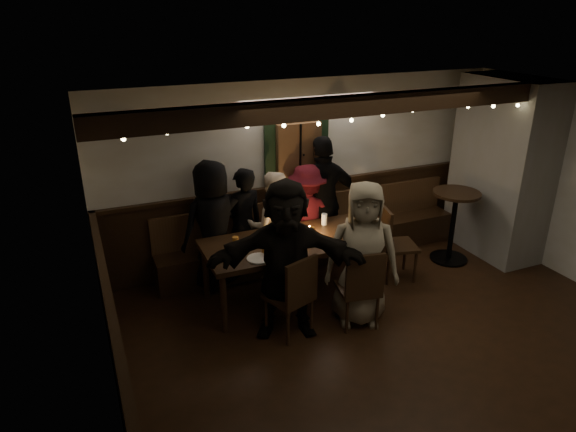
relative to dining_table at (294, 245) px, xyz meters
name	(u,v)px	position (x,y,z in m)	size (l,w,h in m)	color
room	(413,200)	(1.76, 0.02, 0.33)	(6.02, 5.01, 2.62)	black
dining_table	(294,245)	(0.00, 0.00, 0.00)	(2.26, 0.97, 0.98)	black
chair_near_left	(295,292)	(-0.33, -0.78, -0.18)	(0.58, 0.58, 1.00)	black
chair_near_right	(361,285)	(0.42, -0.93, -0.18)	(0.52, 0.52, 0.99)	black
chair_end	(392,239)	(1.41, -0.06, -0.16)	(0.56, 0.56, 1.03)	black
high_top	(454,217)	(2.53, 0.06, -0.07)	(0.67, 0.67, 1.06)	black
person_a	(213,225)	(-0.83, 0.72, 0.12)	(0.84, 0.55, 1.72)	black
person_b	(244,225)	(-0.41, 0.74, 0.05)	(0.57, 0.38, 1.58)	black
person_c	(272,226)	(-0.05, 0.63, 0.02)	(0.74, 0.57, 1.52)	beige
person_d	(307,217)	(0.51, 0.72, 0.02)	(0.98, 0.56, 1.51)	#3F0A12
person_e	(323,202)	(0.77, 0.74, 0.20)	(1.10, 0.46, 1.88)	black
person_f	(286,260)	(-0.38, -0.65, 0.18)	(1.70, 0.54, 1.84)	black
person_g	(362,254)	(0.50, -0.78, 0.13)	(0.85, 0.55, 1.74)	gray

